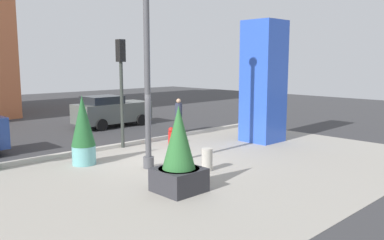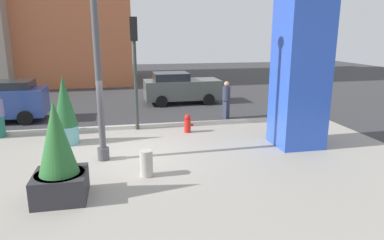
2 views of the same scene
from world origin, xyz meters
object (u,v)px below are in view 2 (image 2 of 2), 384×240
at_px(fire_hydrant, 188,124).
at_px(traffic_light_corner, 135,56).
at_px(potted_plant_curbside, 65,111).
at_px(car_intersection, 0,101).
at_px(potted_plant_near_right, 58,158).
at_px(lamp_post, 96,37).
at_px(car_far_lane, 181,88).
at_px(pedestrian_by_curb, 226,98).
at_px(concrete_bollard, 146,164).
at_px(art_pillar_blue, 300,69).

height_order(fire_hydrant, traffic_light_corner, traffic_light_corner).
distance_m(potted_plant_curbside, fire_hydrant, 4.61).
bearing_deg(traffic_light_corner, car_intersection, 156.49).
bearing_deg(traffic_light_corner, potted_plant_near_right, -109.63).
distance_m(potted_plant_curbside, potted_plant_near_right, 4.50).
bearing_deg(lamp_post, car_far_lane, 65.28).
height_order(potted_plant_curbside, car_intersection, potted_plant_curbside).
xyz_separation_m(car_far_lane, pedestrian_by_curb, (1.43, -4.04, 0.10)).
distance_m(concrete_bollard, traffic_light_corner, 5.59).
bearing_deg(potted_plant_curbside, car_intersection, 129.86).
relative_size(art_pillar_blue, fire_hydrant, 7.15).
height_order(traffic_light_corner, car_far_lane, traffic_light_corner).
relative_size(lamp_post, concrete_bollard, 10.28).
relative_size(car_far_lane, car_intersection, 1.07).
bearing_deg(potted_plant_curbside, traffic_light_corner, 28.95).
distance_m(lamp_post, car_far_lane, 9.82).
bearing_deg(concrete_bollard, lamp_post, 127.86).
bearing_deg(potted_plant_curbside, pedestrian_by_curb, 20.71).
xyz_separation_m(potted_plant_curbside, car_intersection, (-3.30, 3.96, -0.29)).
relative_size(potted_plant_curbside, car_intersection, 0.61).
distance_m(fire_hydrant, car_far_lane, 6.08).
xyz_separation_m(potted_plant_near_right, pedestrian_by_curb, (6.24, 7.01, -0.08)).
distance_m(art_pillar_blue, car_far_lane, 8.94).
bearing_deg(car_far_lane, art_pillar_blue, -72.19).
relative_size(art_pillar_blue, car_far_lane, 1.27).
xyz_separation_m(car_far_lane, car_intersection, (-8.56, -2.61, 0.06)).
bearing_deg(pedestrian_by_curb, art_pillar_blue, -73.82).
bearing_deg(pedestrian_by_curb, potted_plant_curbside, -159.29).
distance_m(potted_plant_near_right, pedestrian_by_curb, 9.38).
bearing_deg(car_intersection, pedestrian_by_curb, -8.14).
bearing_deg(car_intersection, fire_hydrant, -23.53).
bearing_deg(concrete_bollard, art_pillar_blue, 18.04).
xyz_separation_m(potted_plant_near_right, fire_hydrant, (4.04, 5.04, -0.68)).
bearing_deg(car_intersection, potted_plant_curbside, -50.14).
height_order(potted_plant_curbside, fire_hydrant, potted_plant_curbside).
relative_size(lamp_post, art_pillar_blue, 1.44).
distance_m(concrete_bollard, car_intersection, 9.51).
height_order(fire_hydrant, car_far_lane, car_far_lane).
height_order(car_far_lane, car_intersection, car_intersection).
distance_m(lamp_post, art_pillar_blue, 6.69).
bearing_deg(potted_plant_curbside, concrete_bollard, -54.10).
height_order(concrete_bollard, car_far_lane, car_far_lane).
distance_m(lamp_post, potted_plant_curbside, 3.48).
height_order(potted_plant_curbside, car_far_lane, potted_plant_curbside).
bearing_deg(potted_plant_curbside, car_far_lane, 51.34).
relative_size(concrete_bollard, pedestrian_by_curb, 0.43).
distance_m(art_pillar_blue, concrete_bollard, 6.12).
height_order(car_far_lane, pedestrian_by_curb, same).
xyz_separation_m(concrete_bollard, traffic_light_corner, (0.00, 4.93, 2.63)).
bearing_deg(lamp_post, pedestrian_by_curb, 39.92).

